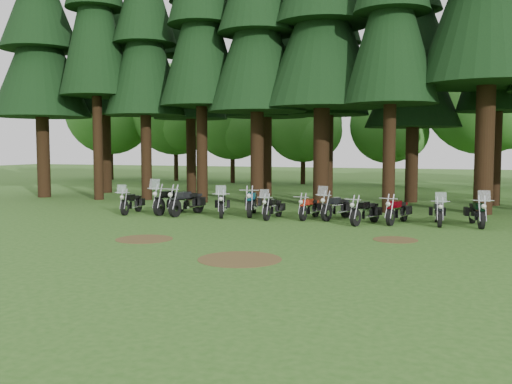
{
  "coord_description": "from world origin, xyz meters",
  "views": [
    {
      "loc": [
        6.24,
        -17.63,
        2.92
      ],
      "look_at": [
        -1.72,
        5.0,
        1.0
      ],
      "focal_mm": 40.0,
      "sensor_mm": 36.0,
      "label": 1
    }
  ],
  "objects_px": {
    "motorcycle_7": "(336,208)",
    "motorcycle_11": "(477,214)",
    "motorcycle_3": "(222,205)",
    "motorcycle_1": "(170,202)",
    "motorcycle_10": "(438,213)",
    "motorcycle_8": "(365,213)",
    "motorcycle_4": "(252,204)",
    "motorcycle_6": "(310,209)",
    "motorcycle_9": "(397,212)",
    "motorcycle_5": "(273,208)",
    "motorcycle_2": "(187,203)",
    "motorcycle_0": "(132,203)"
  },
  "relations": [
    {
      "from": "motorcycle_3",
      "to": "motorcycle_9",
      "type": "relative_size",
      "value": 1.0
    },
    {
      "from": "motorcycle_7",
      "to": "motorcycle_1",
      "type": "bearing_deg",
      "value": -157.87
    },
    {
      "from": "motorcycle_2",
      "to": "motorcycle_9",
      "type": "xyz_separation_m",
      "value": [
        8.75,
        0.21,
        -0.07
      ]
    },
    {
      "from": "motorcycle_3",
      "to": "motorcycle_8",
      "type": "relative_size",
      "value": 1.05
    },
    {
      "from": "motorcycle_0",
      "to": "motorcycle_3",
      "type": "bearing_deg",
      "value": -2.58
    },
    {
      "from": "motorcycle_3",
      "to": "motorcycle_5",
      "type": "xyz_separation_m",
      "value": [
        2.25,
        -0.06,
        -0.04
      ]
    },
    {
      "from": "motorcycle_11",
      "to": "motorcycle_8",
      "type": "bearing_deg",
      "value": -178.62
    },
    {
      "from": "motorcycle_1",
      "to": "motorcycle_11",
      "type": "distance_m",
      "value": 12.5
    },
    {
      "from": "motorcycle_0",
      "to": "motorcycle_3",
      "type": "relative_size",
      "value": 1.0
    },
    {
      "from": "motorcycle_3",
      "to": "motorcycle_6",
      "type": "height_order",
      "value": "motorcycle_3"
    },
    {
      "from": "motorcycle_0",
      "to": "motorcycle_7",
      "type": "xyz_separation_m",
      "value": [
        8.83,
        0.95,
        0.03
      ]
    },
    {
      "from": "motorcycle_7",
      "to": "motorcycle_11",
      "type": "relative_size",
      "value": 0.99
    },
    {
      "from": "motorcycle_1",
      "to": "motorcycle_10",
      "type": "distance_m",
      "value": 11.15
    },
    {
      "from": "motorcycle_2",
      "to": "motorcycle_11",
      "type": "height_order",
      "value": "motorcycle_11"
    },
    {
      "from": "motorcycle_0",
      "to": "motorcycle_1",
      "type": "distance_m",
      "value": 1.68
    },
    {
      "from": "motorcycle_1",
      "to": "motorcycle_11",
      "type": "bearing_deg",
      "value": 4.48
    },
    {
      "from": "motorcycle_2",
      "to": "motorcycle_5",
      "type": "distance_m",
      "value": 3.85
    },
    {
      "from": "motorcycle_7",
      "to": "motorcycle_10",
      "type": "relative_size",
      "value": 1.06
    },
    {
      "from": "motorcycle_6",
      "to": "motorcycle_4",
      "type": "bearing_deg",
      "value": 179.65
    },
    {
      "from": "motorcycle_0",
      "to": "motorcycle_9",
      "type": "distance_m",
      "value": 11.28
    },
    {
      "from": "motorcycle_5",
      "to": "motorcycle_9",
      "type": "xyz_separation_m",
      "value": [
        4.91,
        0.21,
        0.02
      ]
    },
    {
      "from": "motorcycle_4",
      "to": "motorcycle_9",
      "type": "bearing_deg",
      "value": -18.83
    },
    {
      "from": "motorcycle_10",
      "to": "motorcycle_9",
      "type": "bearing_deg",
      "value": 178.22
    },
    {
      "from": "motorcycle_3",
      "to": "motorcycle_11",
      "type": "height_order",
      "value": "motorcycle_11"
    },
    {
      "from": "motorcycle_6",
      "to": "motorcycle_9",
      "type": "distance_m",
      "value": 3.49
    },
    {
      "from": "motorcycle_4",
      "to": "motorcycle_11",
      "type": "xyz_separation_m",
      "value": [
        8.9,
        -0.36,
        -0.04
      ]
    },
    {
      "from": "motorcycle_0",
      "to": "motorcycle_2",
      "type": "height_order",
      "value": "motorcycle_0"
    },
    {
      "from": "motorcycle_3",
      "to": "motorcycle_10",
      "type": "height_order",
      "value": "motorcycle_3"
    },
    {
      "from": "motorcycle_2",
      "to": "motorcycle_7",
      "type": "relative_size",
      "value": 1.12
    },
    {
      "from": "motorcycle_4",
      "to": "motorcycle_11",
      "type": "bearing_deg",
      "value": -15.96
    },
    {
      "from": "motorcycle_6",
      "to": "motorcycle_9",
      "type": "height_order",
      "value": "motorcycle_9"
    },
    {
      "from": "motorcycle_3",
      "to": "motorcycle_8",
      "type": "bearing_deg",
      "value": -24.83
    },
    {
      "from": "motorcycle_2",
      "to": "motorcycle_1",
      "type": "bearing_deg",
      "value": 177.4
    },
    {
      "from": "motorcycle_7",
      "to": "motorcycle_11",
      "type": "xyz_separation_m",
      "value": [
        5.26,
        -0.21,
        -0.0
      ]
    },
    {
      "from": "motorcycle_4",
      "to": "motorcycle_8",
      "type": "bearing_deg",
      "value": -26.75
    },
    {
      "from": "motorcycle_5",
      "to": "motorcycle_11",
      "type": "bearing_deg",
      "value": 5.63
    },
    {
      "from": "motorcycle_4",
      "to": "motorcycle_10",
      "type": "relative_size",
      "value": 1.15
    },
    {
      "from": "motorcycle_2",
      "to": "motorcycle_8",
      "type": "distance_m",
      "value": 7.64
    },
    {
      "from": "motorcycle_2",
      "to": "motorcycle_9",
      "type": "relative_size",
      "value": 1.16
    },
    {
      "from": "motorcycle_7",
      "to": "motorcycle_10",
      "type": "height_order",
      "value": "motorcycle_7"
    },
    {
      "from": "motorcycle_4",
      "to": "motorcycle_10",
      "type": "height_order",
      "value": "motorcycle_10"
    },
    {
      "from": "motorcycle_6",
      "to": "motorcycle_11",
      "type": "xyz_separation_m",
      "value": [
        6.31,
        -0.03,
        0.05
      ]
    },
    {
      "from": "motorcycle_0",
      "to": "motorcycle_3",
      "type": "xyz_separation_m",
      "value": [
        4.1,
        0.39,
        0.01
      ]
    },
    {
      "from": "motorcycle_8",
      "to": "motorcycle_3",
      "type": "bearing_deg",
      "value": -164.68
    },
    {
      "from": "motorcycle_2",
      "to": "motorcycle_0",
      "type": "bearing_deg",
      "value": -164.02
    },
    {
      "from": "motorcycle_7",
      "to": "motorcycle_11",
      "type": "height_order",
      "value": "motorcycle_7"
    },
    {
      "from": "motorcycle_4",
      "to": "motorcycle_11",
      "type": "relative_size",
      "value": 1.07
    },
    {
      "from": "motorcycle_4",
      "to": "motorcycle_6",
      "type": "distance_m",
      "value": 2.62
    },
    {
      "from": "motorcycle_2",
      "to": "motorcycle_6",
      "type": "distance_m",
      "value": 5.29
    },
    {
      "from": "motorcycle_5",
      "to": "motorcycle_10",
      "type": "height_order",
      "value": "motorcycle_10"
    }
  ]
}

